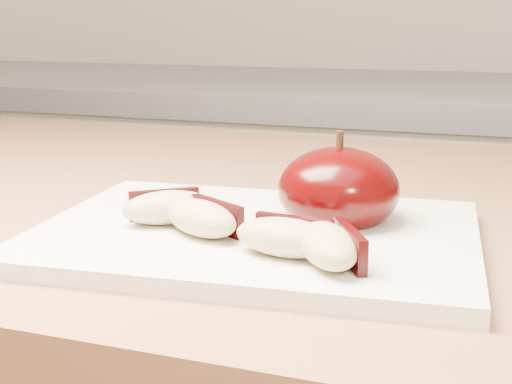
% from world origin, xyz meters
% --- Properties ---
extents(back_cabinet, '(2.40, 0.62, 0.94)m').
position_xyz_m(back_cabinet, '(0.00, 1.20, 0.47)').
color(back_cabinet, silver).
rests_on(back_cabinet, ground).
extents(cutting_board, '(0.32, 0.24, 0.01)m').
position_xyz_m(cutting_board, '(-0.02, 0.35, 0.91)').
color(cutting_board, silver).
rests_on(cutting_board, island_counter).
extents(apple_half, '(0.11, 0.11, 0.07)m').
position_xyz_m(apple_half, '(0.02, 0.39, 0.93)').
color(apple_half, black).
rests_on(apple_half, cutting_board).
extents(apple_wedge_a, '(0.07, 0.06, 0.02)m').
position_xyz_m(apple_wedge_a, '(-0.09, 0.34, 0.92)').
color(apple_wedge_a, tan).
rests_on(apple_wedge_a, cutting_board).
extents(apple_wedge_b, '(0.07, 0.06, 0.02)m').
position_xyz_m(apple_wedge_b, '(-0.05, 0.33, 0.92)').
color(apple_wedge_b, tan).
rests_on(apple_wedge_b, cutting_board).
extents(apple_wedge_c, '(0.07, 0.04, 0.02)m').
position_xyz_m(apple_wedge_c, '(0.01, 0.30, 0.92)').
color(apple_wedge_c, tan).
rests_on(apple_wedge_c, cutting_board).
extents(apple_wedge_d, '(0.06, 0.07, 0.02)m').
position_xyz_m(apple_wedge_d, '(0.04, 0.30, 0.92)').
color(apple_wedge_d, tan).
rests_on(apple_wedge_d, cutting_board).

